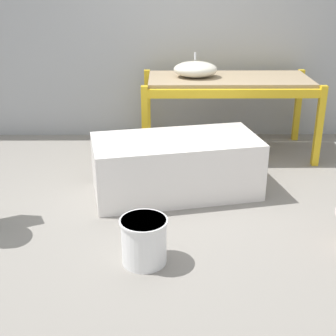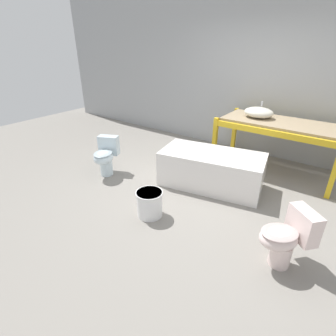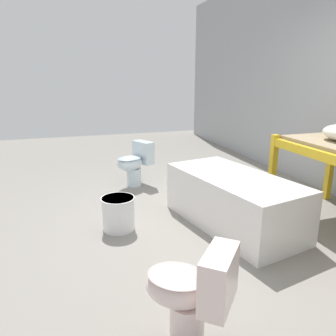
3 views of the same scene
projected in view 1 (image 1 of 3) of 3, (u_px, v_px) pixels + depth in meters
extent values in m
plane|color=gray|center=(179.00, 204.00, 4.28)|extent=(12.00, 12.00, 0.00)
cube|color=#9EA0A3|center=(175.00, 5.00, 5.54)|extent=(10.80, 0.08, 3.20)
cube|color=gold|center=(145.00, 127.00, 4.97)|extent=(0.07, 0.07, 0.88)
cube|color=gold|center=(319.00, 127.00, 4.98)|extent=(0.07, 0.07, 0.88)
cube|color=gold|center=(148.00, 106.00, 5.76)|extent=(0.07, 0.07, 0.88)
cube|color=gold|center=(298.00, 106.00, 5.77)|extent=(0.07, 0.07, 0.88)
cube|color=gold|center=(234.00, 94.00, 4.84)|extent=(1.86, 0.06, 0.09)
cube|color=gold|center=(224.00, 77.00, 5.62)|extent=(1.86, 0.06, 0.09)
cube|color=#998466|center=(229.00, 79.00, 5.21)|extent=(1.79, 0.78, 0.04)
ellipsoid|color=silver|center=(195.00, 69.00, 5.17)|extent=(0.49, 0.39, 0.17)
cylinder|color=silver|center=(195.00, 56.00, 5.22)|extent=(0.02, 0.02, 0.08)
cube|color=white|center=(176.00, 166.00, 4.41)|extent=(1.65, 1.02, 0.54)
cube|color=beige|center=(176.00, 150.00, 4.35)|extent=(1.55, 0.93, 0.23)
cylinder|color=white|center=(144.00, 241.00, 3.36)|extent=(0.32, 0.32, 0.35)
cylinder|color=white|center=(144.00, 221.00, 3.30)|extent=(0.35, 0.35, 0.02)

